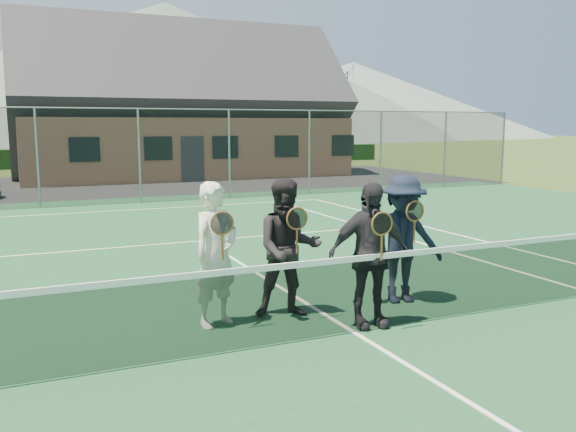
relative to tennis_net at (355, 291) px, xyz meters
name	(u,v)px	position (x,y,z in m)	size (l,w,h in m)	color
ground	(111,185)	(0.00, 20.00, -0.54)	(220.00, 220.00, 0.00)	#33491A
court_surface	(354,333)	(0.00, 0.00, -0.53)	(30.00, 30.00, 0.02)	#1C4C2B
tarmac_carpark	(6,189)	(-4.00, 20.00, -0.53)	(40.00, 12.00, 0.01)	black
hedge_row	(82,158)	(0.00, 32.00, 0.01)	(40.00, 1.20, 1.10)	black
hill_centre	(167,72)	(20.00, 95.00, 10.46)	(120.00, 120.00, 22.00)	#506057
hill_east	(353,100)	(55.00, 95.00, 6.46)	(90.00, 90.00, 14.00)	slate
court_markings	(354,332)	(0.00, 0.00, -0.51)	(11.03, 23.83, 0.01)	white
tennis_net	(355,291)	(0.00, 0.00, 0.00)	(11.68, 0.08, 1.10)	slate
perimeter_fence	(139,156)	(0.00, 13.50, 0.99)	(30.07, 0.07, 3.02)	slate
clubhouse	(180,94)	(4.00, 24.00, 3.45)	(15.60, 8.20, 7.70)	#9E6B4C
tree_c	(110,70)	(2.00, 33.00, 5.25)	(3.20, 3.20, 7.77)	#362113
tree_d	(262,75)	(12.00, 33.00, 5.25)	(3.20, 3.20, 7.77)	#3A2615
tree_e	(340,78)	(18.00, 33.00, 5.25)	(3.20, 3.20, 7.77)	#322312
player_a	(216,254)	(-1.42, 0.96, 0.38)	(0.78, 0.66, 1.80)	white
player_b	(288,248)	(-0.45, 0.93, 0.38)	(1.03, 0.90, 1.80)	black
player_c	(369,255)	(0.29, 0.15, 0.38)	(1.11, 0.59, 1.80)	black
player_d	(402,239)	(1.27, 0.87, 0.38)	(1.27, 0.89, 1.80)	black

